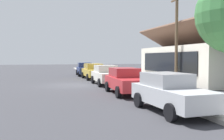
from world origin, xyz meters
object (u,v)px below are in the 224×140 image
Objects in this scene: car_cherry at (126,81)px; fire_hydrant_red at (161,88)px; car_silver at (170,92)px; car_mustard at (94,71)px; car_ivory at (106,75)px; car_navy at (85,69)px; utility_pole_wooden at (176,37)px.

car_cherry is 2.33m from fire_hydrant_red.
car_silver is at bearing -20.28° from fire_hydrant_red.
car_ivory is at bearing -0.85° from car_mustard.
car_ivory is 0.98× the size of car_cherry.
car_silver is at bearing 0.17° from car_ivory.
car_navy is at bearing -178.39° from car_cherry.
car_ivory and car_cherry have the same top height.
car_silver is (10.70, 0.08, -0.00)m from car_ivory.
car_navy is at bearing -179.68° from car_ivory.
car_mustard is 12.73m from fire_hydrant_red.
car_silver reaches higher than fire_hydrant_red.
utility_pole_wooden is 10.56× the size of fire_hydrant_red.
car_navy and car_ivory have the same top height.
utility_pole_wooden is at bearing 72.46° from car_ivory.
fire_hydrant_red is (5.40, -4.00, -3.43)m from utility_pole_wooden.
car_cherry is 1.00× the size of car_silver.
car_navy and car_mustard have the same top height.
utility_pole_wooden is at bearing 125.08° from car_cherry.
car_silver is at bearing 3.43° from car_navy.
car_navy is 1.10× the size of car_ivory.
utility_pole_wooden reaches higher than car_cherry.
car_mustard is 16.26m from car_silver.
car_navy is 10.66m from car_ivory.
car_navy and car_cherry have the same top height.
fire_hydrant_red is (1.75, 1.51, -0.32)m from car_cherry.
car_navy is 21.36m from car_silver.
car_cherry is 7.31m from utility_pole_wooden.
car_mustard is 9.55m from utility_pole_wooden.
car_mustard is 1.06× the size of car_silver.
fire_hydrant_red is at bearing -36.54° from utility_pole_wooden.
car_mustard and car_silver have the same top height.
fire_hydrant_red is (7.08, 1.42, -0.32)m from car_ivory.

